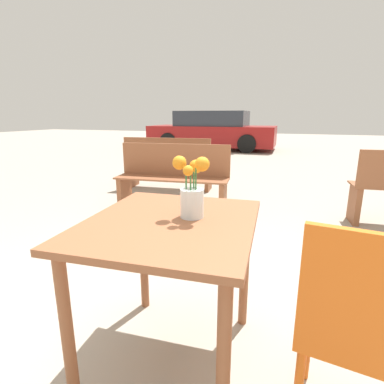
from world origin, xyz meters
TOP-DOWN VIEW (x-y plane):
  - ground_plane at (0.00, 0.00)m, footprint 40.00×40.00m
  - table_front at (0.00, 0.00)m, footprint 0.80×0.89m
  - flower_vase at (0.08, 0.07)m, footprint 0.18×0.16m
  - cafe_chair at (0.77, -0.17)m, footprint 0.45×0.45m
  - bench_middle at (-0.94, 2.23)m, footprint 1.43×0.52m
  - bench_far at (-1.48, 3.28)m, footprint 1.47×0.50m
  - parked_car at (-2.48, 9.41)m, footprint 4.47×1.90m

SIDE VIEW (x-z plane):
  - ground_plane at x=0.00m, z-range 0.00..0.00m
  - bench_middle at x=-0.94m, z-range 0.03..0.88m
  - bench_far at x=-1.48m, z-range 0.03..0.88m
  - cafe_chair at x=0.77m, z-range 0.07..0.95m
  - table_front at x=0.00m, z-range 0.25..0.99m
  - parked_car at x=-2.48m, z-range -0.03..1.31m
  - flower_vase at x=0.08m, z-range 0.71..0.99m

